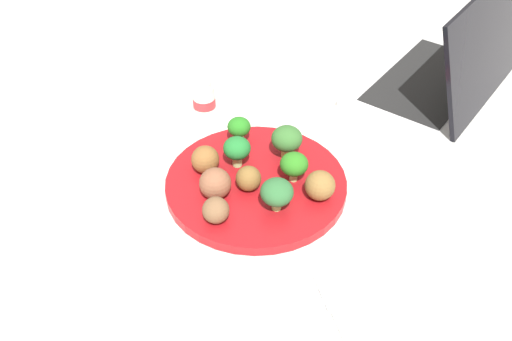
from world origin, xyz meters
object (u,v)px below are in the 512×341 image
broccoli_floret_mid_left (239,128)px  yogurt_bottle (204,100)px  broccoli_floret_mid_right (294,165)px  napkin (326,327)px  broccoli_floret_back_right (277,192)px  knife (338,316)px  plate (256,184)px  broccoli_floret_back_left (237,149)px  meatball_back_right (216,210)px  broccoli_floret_front_right (287,139)px  meatball_mid_right (205,159)px  meatball_front_left (320,185)px  fork (310,322)px  meatball_near_rim (248,178)px  laptop (444,74)px  meatball_mid_left (215,183)px

broccoli_floret_mid_left → yogurt_bottle: yogurt_bottle is taller
broccoli_floret_mid_right → napkin: broccoli_floret_mid_right is taller
broccoli_floret_back_right → knife: 0.20m
broccoli_floret_back_right → plate: bearing=15.6°
broccoli_floret_back_left → meatball_back_right: bearing=157.4°
broccoli_floret_front_right → napkin: (-0.32, 0.02, -0.05)m
meatball_mid_right → meatball_front_left: size_ratio=0.96×
broccoli_floret_front_right → yogurt_bottle: (0.16, 0.11, -0.02)m
broccoli_floret_mid_left → meatball_front_left: bearing=-147.7°
meatball_back_right → fork: bearing=-153.8°
broccoli_floret_back_right → broccoli_floret_front_right: bearing=-18.9°
broccoli_floret_back_left → meatball_near_rim: 0.06m
plate → broccoli_floret_front_right: 0.09m
broccoli_floret_back_left → meatball_mid_right: size_ratio=1.17×
broccoli_floret_back_left → yogurt_bottle: bearing=11.0°
broccoli_floret_back_right → meatball_front_left: bearing=-78.9°
broccoli_floret_back_left → napkin: broccoli_floret_back_left is taller
meatball_mid_right → meatball_back_right: bearing=-178.8°
meatball_near_rim → meatball_back_right: bearing=136.1°
broccoli_floret_back_left → meatball_near_rim: (-0.06, -0.01, -0.01)m
meatball_near_rim → napkin: size_ratio=0.23×
broccoli_floret_back_right → laptop: bearing=-53.9°
broccoli_floret_mid_right → broccoli_floret_mid_left: (0.11, 0.07, -0.00)m
meatball_front_left → laptop: 0.40m
yogurt_bottle → broccoli_floret_back_left: bearing=-169.0°
meatball_mid_left → meatball_front_left: size_ratio=1.05×
meatball_mid_right → fork: size_ratio=0.36×
meatball_mid_right → knife: bearing=-156.3°
broccoli_floret_mid_left → meatball_mid_left: size_ratio=0.98×
broccoli_floret_mid_right → knife: size_ratio=0.33×
broccoli_floret_mid_left → meatball_mid_left: (-0.12, 0.05, -0.01)m
broccoli_floret_back_left → knife: bearing=-165.1°
broccoli_floret_back_left → laptop: 0.45m
broccoli_floret_back_right → broccoli_floret_mid_left: size_ratio=1.11×
laptop → meatball_near_rim: bearing=118.6°
napkin → meatball_mid_left: bearing=23.2°
napkin → knife: (0.01, -0.02, 0.00)m
meatball_mid_right → meatball_mid_left: bearing=-172.3°
knife → yogurt_bottle: bearing=13.5°
meatball_mid_left → meatball_near_rim: size_ratio=1.23×
napkin → broccoli_floret_mid_right: bearing=-3.8°
broccoli_floret_back_left → napkin: 0.32m
broccoli_floret_front_right → meatball_near_rim: size_ratio=1.41×
broccoli_floret_mid_left → meatball_near_rim: bearing=178.1°
plate → yogurt_bottle: bearing=14.7°
knife → meatball_mid_right: bearing=23.7°
broccoli_floret_back_left → broccoli_floret_front_right: broccoli_floret_front_right is taller
broccoli_floret_mid_left → meatball_near_rim: size_ratio=1.21×
napkin → yogurt_bottle: size_ratio=2.47×
broccoli_floret_mid_right → meatball_back_right: 0.14m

